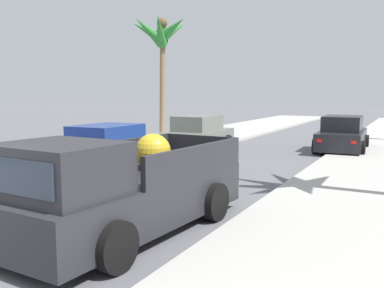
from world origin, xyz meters
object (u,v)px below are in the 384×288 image
object	(u,v)px
palm_tree_left_fore	(161,38)
car_right_near	(197,135)
car_left_near	(342,135)
car_left_mid	(105,152)
pickup_truck	(123,192)

from	to	relation	value
palm_tree_left_fore	car_right_near	bearing A→B (deg)	-40.36
car_left_near	palm_tree_left_fore	size ratio (longest dim) A/B	0.67
car_left_near	car_left_mid	bearing A→B (deg)	-122.92
car_left_mid	palm_tree_left_fore	xyz separation A→B (m)	(-3.54, 9.12, 4.66)
car_left_near	palm_tree_left_fore	distance (m)	10.38
pickup_truck	car_left_near	bearing A→B (deg)	82.32
car_left_near	car_right_near	xyz separation A→B (m)	(-5.58, -2.85, 0.00)
car_right_near	car_left_mid	bearing A→B (deg)	-91.35
pickup_truck	car_right_near	distance (m)	11.08
car_left_mid	palm_tree_left_fore	size ratio (longest dim) A/B	0.66
car_left_near	car_left_mid	distance (m)	10.53
car_left_mid	pickup_truck	bearing A→B (deg)	-48.33
car_left_near	car_left_mid	xyz separation A→B (m)	(-5.72, -8.84, 0.00)
palm_tree_left_fore	pickup_truck	bearing A→B (deg)	-61.10
car_right_near	car_left_near	bearing A→B (deg)	27.04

